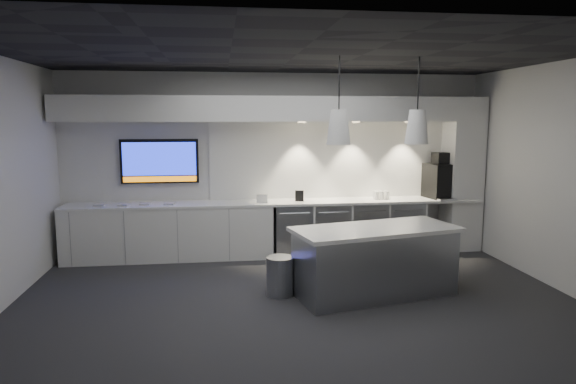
{
  "coord_description": "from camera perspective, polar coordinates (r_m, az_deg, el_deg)",
  "views": [
    {
      "loc": [
        -0.91,
        -6.1,
        2.27
      ],
      "look_at": [
        0.04,
        1.1,
        1.21
      ],
      "focal_mm": 32.0,
      "sensor_mm": 36.0,
      "label": 1
    }
  ],
  "objects": [
    {
      "name": "tray_b",
      "position": [
        8.42,
        -17.77,
        -1.37
      ],
      "size": [
        0.19,
        0.19,
        0.02
      ],
      "primitive_type": "cube",
      "rotation": [
        0.0,
        0.0,
        -0.22
      ],
      "color": "#B0B0B0",
      "rests_on": "back_counter"
    },
    {
      "name": "pendant_left",
      "position": [
        6.33,
        5.65,
        7.21
      ],
      "size": [
        0.3,
        0.3,
        1.12
      ],
      "color": "silver",
      "rests_on": "ceiling"
    },
    {
      "name": "wall_tv",
      "position": [
        8.63,
        -14.07,
        3.33
      ],
      "size": [
        1.25,
        0.07,
        0.72
      ],
      "color": "black",
      "rests_on": "wall_back"
    },
    {
      "name": "wall_right",
      "position": [
        7.56,
        28.25,
        1.48
      ],
      "size": [
        0.0,
        7.0,
        7.0
      ],
      "primitive_type": "plane",
      "rotation": [
        1.57,
        0.0,
        -1.57
      ],
      "color": "silver",
      "rests_on": "floor"
    },
    {
      "name": "soffit",
      "position": [
        8.35,
        -1.24,
        9.2
      ],
      "size": [
        6.9,
        0.6,
        0.4
      ],
      "primitive_type": "cube",
      "color": "silver",
      "rests_on": "wall_back"
    },
    {
      "name": "pendant_right",
      "position": [
        6.63,
        14.13,
        7.05
      ],
      "size": [
        0.3,
        0.3,
        1.12
      ],
      "color": "silver",
      "rests_on": "ceiling"
    },
    {
      "name": "tray_c",
      "position": [
        8.4,
        -15.55,
        -1.3
      ],
      "size": [
        0.18,
        0.18,
        0.02
      ],
      "primitive_type": "cube",
      "rotation": [
        0.0,
        0.0,
        -0.17
      ],
      "color": "#B0B0B0",
      "rests_on": "back_counter"
    },
    {
      "name": "fridge_unit_b",
      "position": [
        8.66,
        4.63,
        -4.02
      ],
      "size": [
        0.6,
        0.61,
        0.85
      ],
      "primitive_type": "cube",
      "color": "gray",
      "rests_on": "floor"
    },
    {
      "name": "back_counter",
      "position": [
        8.44,
        -1.19,
        -1.18
      ],
      "size": [
        6.8,
        0.65,
        0.04
      ],
      "primitive_type": "cube",
      "color": "white",
      "rests_on": "left_base_cabinets"
    },
    {
      "name": "tray_d",
      "position": [
        8.34,
        -13.03,
        -1.28
      ],
      "size": [
        0.18,
        0.18,
        0.02
      ],
      "primitive_type": "cube",
      "rotation": [
        0.0,
        0.0,
        -0.15
      ],
      "color": "#B0B0B0",
      "rests_on": "back_counter"
    },
    {
      "name": "fridge_unit_a",
      "position": [
        8.55,
        0.49,
        -4.15
      ],
      "size": [
        0.6,
        0.61,
        0.85
      ],
      "primitive_type": "cube",
      "color": "gray",
      "rests_on": "floor"
    },
    {
      "name": "sign_black",
      "position": [
        8.43,
        1.28,
        -0.43
      ],
      "size": [
        0.14,
        0.06,
        0.18
      ],
      "primitive_type": "cube",
      "rotation": [
        0.0,
        0.0,
        -0.3
      ],
      "color": "black",
      "rests_on": "back_counter"
    },
    {
      "name": "fridge_unit_d",
      "position": [
        9.01,
        12.51,
        -3.72
      ],
      "size": [
        0.6,
        0.61,
        0.85
      ],
      "primitive_type": "cube",
      "color": "gray",
      "rests_on": "floor"
    },
    {
      "name": "island",
      "position": [
        6.71,
        9.62,
        -7.57
      ],
      "size": [
        2.24,
        1.35,
        0.89
      ],
      "rotation": [
        0.0,
        0.0,
        0.23
      ],
      "color": "gray",
      "rests_on": "floor"
    },
    {
      "name": "wall_front",
      "position": [
        3.79,
        6.57,
        -3.45
      ],
      "size": [
        7.0,
        0.0,
        7.0
      ],
      "primitive_type": "plane",
      "rotation": [
        -1.57,
        0.0,
        0.0
      ],
      "color": "silver",
      "rests_on": "floor"
    },
    {
      "name": "wall_back",
      "position": [
        8.68,
        -1.44,
        3.21
      ],
      "size": [
        7.0,
        0.0,
        7.0
      ],
      "primitive_type": "plane",
      "rotation": [
        1.57,
        0.0,
        0.0
      ],
      "color": "silver",
      "rests_on": "floor"
    },
    {
      "name": "left_base_cabinets",
      "position": [
        8.52,
        -13.0,
        -4.39
      ],
      "size": [
        3.3,
        0.63,
        0.86
      ],
      "primitive_type": "cube",
      "color": "silver",
      "rests_on": "floor"
    },
    {
      "name": "tray_a",
      "position": [
        8.54,
        -20.18,
        -1.35
      ],
      "size": [
        0.17,
        0.17,
        0.02
      ],
      "primitive_type": "cube",
      "rotation": [
        0.0,
        0.0,
        -0.04
      ],
      "color": "#B0B0B0",
      "rests_on": "back_counter"
    },
    {
      "name": "backsplash",
      "position": [
        8.86,
        6.33,
        3.59
      ],
      "size": [
        4.6,
        0.03,
        1.3
      ],
      "primitive_type": "cube",
      "color": "silver",
      "rests_on": "wall_back"
    },
    {
      "name": "bin",
      "position": [
        6.67,
        -0.88,
        -9.32
      ],
      "size": [
        0.46,
        0.46,
        0.5
      ],
      "primitive_type": "cylinder",
      "rotation": [
        0.0,
        0.0,
        0.35
      ],
      "color": "gray",
      "rests_on": "floor"
    },
    {
      "name": "sign_white",
      "position": [
        8.28,
        -2.89,
        -0.74
      ],
      "size": [
        0.18,
        0.06,
        0.14
      ],
      "primitive_type": "cube",
      "rotation": [
        0.0,
        0.0,
        -0.23
      ],
      "color": "white",
      "rests_on": "back_counter"
    },
    {
      "name": "cup_cluster",
      "position": [
        8.78,
        10.33,
        -0.35
      ],
      "size": [
        0.25,
        0.16,
        0.14
      ],
      "primitive_type": null,
      "color": "silver",
      "rests_on": "back_counter"
    },
    {
      "name": "coffee_machine",
      "position": [
        9.15,
        16.53,
        1.37
      ],
      "size": [
        0.5,
        0.66,
        0.78
      ],
      "rotation": [
        0.0,
        0.0,
        0.17
      ],
      "color": "black",
      "rests_on": "back_counter"
    },
    {
      "name": "column",
      "position": [
        9.31,
        18.77,
        1.88
      ],
      "size": [
        0.55,
        0.55,
        2.6
      ],
      "primitive_type": "cube",
      "color": "silver",
      "rests_on": "floor"
    },
    {
      "name": "fridge_unit_c",
      "position": [
        8.81,
        8.65,
        -3.88
      ],
      "size": [
        0.6,
        0.61,
        0.85
      ],
      "primitive_type": "cube",
      "color": "gray",
      "rests_on": "floor"
    },
    {
      "name": "ceiling",
      "position": [
        6.21,
        1.03,
        15.07
      ],
      "size": [
        7.0,
        7.0,
        0.0
      ],
      "primitive_type": "plane",
      "rotation": [
        3.14,
        0.0,
        0.0
      ],
      "color": "black",
      "rests_on": "wall_back"
    },
    {
      "name": "floor",
      "position": [
        6.57,
        0.96,
        -11.91
      ],
      "size": [
        7.0,
        7.0,
        0.0
      ],
      "primitive_type": "plane",
      "color": "#28282A",
      "rests_on": "ground"
    }
  ]
}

